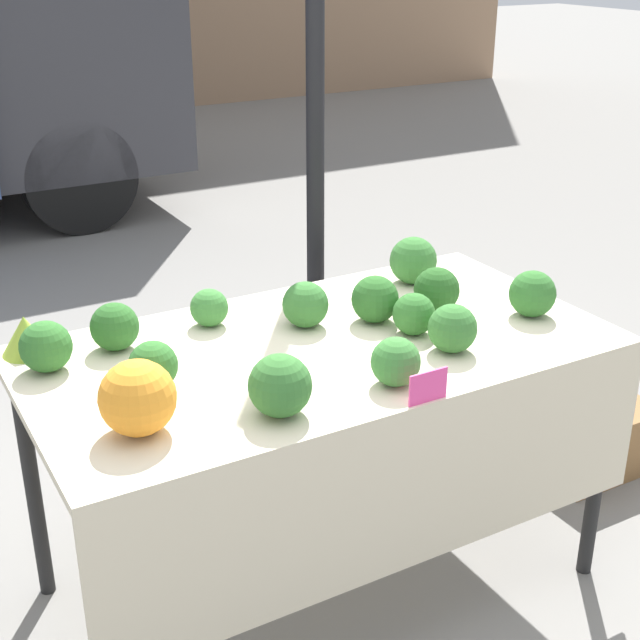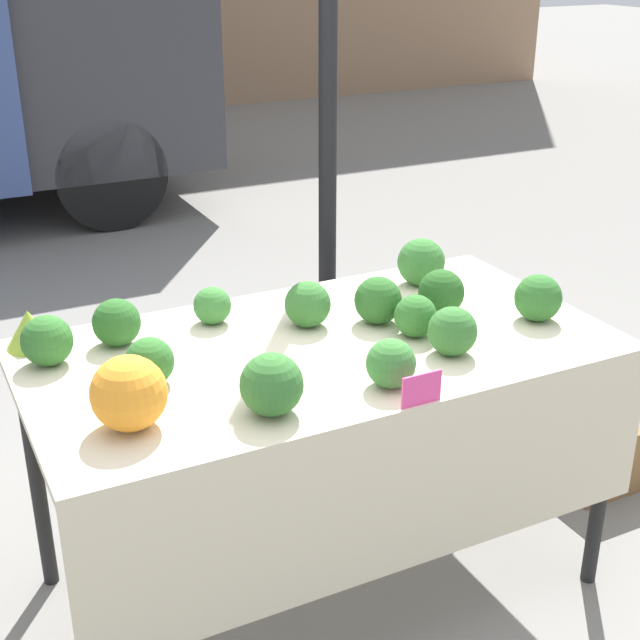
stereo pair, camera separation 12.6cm
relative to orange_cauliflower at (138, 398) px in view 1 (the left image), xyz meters
name	(u,v)px [view 1 (the left image)]	position (x,y,z in m)	size (l,w,h in m)	color
ground_plane	(320,580)	(0.65, 0.23, -0.99)	(40.00, 40.00, 0.00)	gray
tent_pole	(315,134)	(1.08, 1.03, 0.35)	(0.07, 0.07, 2.69)	black
market_table	(331,386)	(0.65, 0.16, -0.21)	(1.78, 0.94, 0.90)	beige
orange_cauliflower	(138,398)	(0.00, 0.00, 0.00)	(0.19, 0.19, 0.19)	orange
romanesco_head	(26,335)	(-0.14, 0.60, -0.04)	(0.15, 0.15, 0.12)	#93B238
broccoli_head_0	(452,328)	(0.97, -0.01, -0.02)	(0.15, 0.15, 0.15)	#336B2D
broccoli_head_1	(375,299)	(0.89, 0.30, -0.02)	(0.15, 0.15, 0.15)	#285B23
broccoli_head_2	(280,386)	(0.35, -0.09, -0.01)	(0.17, 0.17, 0.17)	#336B2D
broccoli_head_3	(437,290)	(1.11, 0.26, -0.02)	(0.15, 0.15, 0.15)	#23511E
broccoli_head_4	(209,308)	(0.41, 0.53, -0.04)	(0.12, 0.12, 0.12)	#387533
broccoli_head_5	(305,305)	(0.68, 0.37, -0.02)	(0.15, 0.15, 0.15)	#336B2D
broccoli_head_6	(153,365)	(0.11, 0.21, -0.03)	(0.14, 0.14, 0.14)	#2D6628
broccoli_head_7	(532,294)	(1.36, 0.08, -0.02)	(0.15, 0.15, 0.15)	#2D6628
broccoli_head_8	(115,327)	(0.10, 0.50, -0.02)	(0.15, 0.15, 0.15)	#285B23
broccoli_head_9	(414,314)	(0.94, 0.15, -0.03)	(0.13, 0.13, 0.13)	#2D6628
broccoli_head_10	(396,362)	(0.70, -0.10, -0.03)	(0.14, 0.14, 0.14)	#387533
broccoli_head_11	(46,347)	(-0.11, 0.46, -0.02)	(0.15, 0.15, 0.15)	#2D6628
broccoli_head_12	(413,260)	(1.19, 0.52, -0.01)	(0.17, 0.17, 0.17)	#336B2D
price_sign	(428,387)	(0.72, -0.23, -0.05)	(0.12, 0.01, 0.09)	#EF4793
produce_crate	(593,437)	(1.98, 0.30, -0.86)	(0.47, 0.34, 0.28)	olive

